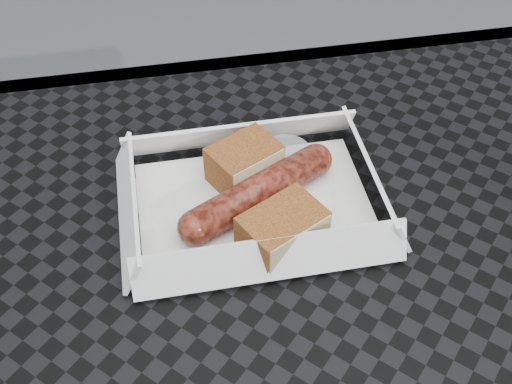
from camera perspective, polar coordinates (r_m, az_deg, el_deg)
patio_table at (r=0.62m, az=11.97°, el=-14.54°), size 0.80×0.80×0.74m
food_tray at (r=0.62m, az=-0.17°, el=-1.15°), size 0.22×0.15×0.00m
bratwurst at (r=0.60m, az=0.21°, el=-0.02°), size 0.16×0.10×0.03m
bread_near at (r=0.63m, az=-1.06°, el=2.59°), size 0.08×0.07×0.04m
bread_far at (r=0.57m, az=2.35°, el=-3.33°), size 0.09×0.08×0.04m
veg_garnish at (r=0.59m, az=5.06°, el=-3.50°), size 0.03×0.03×0.00m
napkin at (r=0.62m, az=-4.75°, el=-1.34°), size 0.14×0.14×0.00m
condiment_cup_sauce at (r=0.63m, az=-1.14°, el=1.62°), size 0.05×0.05×0.03m
condiment_cup_empty at (r=0.64m, az=2.64°, el=2.68°), size 0.05×0.05×0.03m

